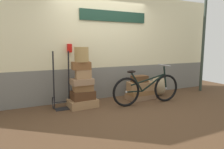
{
  "coord_description": "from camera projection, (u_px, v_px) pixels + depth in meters",
  "views": [
    {
      "loc": [
        -2.05,
        -3.99,
        1.39
      ],
      "look_at": [
        -0.03,
        0.16,
        0.71
      ],
      "focal_mm": 32.17,
      "sensor_mm": 36.0,
      "label": 1
    }
  ],
  "objects": [
    {
      "name": "ground",
      "position": [
        116.0,
        107.0,
        4.64
      ],
      "size": [
        9.28,
        5.2,
        0.06
      ],
      "primitive_type": "cube",
      "color": "#513823"
    },
    {
      "name": "station_building",
      "position": [
        102.0,
        46.0,
        5.2
      ],
      "size": [
        7.28,
        0.74,
        2.72
      ],
      "color": "slate",
      "rests_on": "ground"
    },
    {
      "name": "suitcase_0",
      "position": [
        83.0,
        103.0,
        4.53
      ],
      "size": [
        0.65,
        0.47,
        0.18
      ],
      "primitive_type": "cube",
      "rotation": [
        0.0,
        0.0,
        0.05
      ],
      "color": "#9E754C",
      "rests_on": "ground"
    },
    {
      "name": "suitcase_1",
      "position": [
        83.0,
        95.0,
        4.51
      ],
      "size": [
        0.52,
        0.37,
        0.19
      ],
      "primitive_type": "cube",
      "rotation": [
        0.0,
        0.0,
        0.07
      ],
      "color": "#4C2D19",
      "rests_on": "suitcase_0"
    },
    {
      "name": "suitcase_2",
      "position": [
        83.0,
        87.0,
        4.51
      ],
      "size": [
        0.45,
        0.31,
        0.16
      ],
      "primitive_type": "cube",
      "rotation": [
        0.0,
        0.0,
        -0.06
      ],
      "color": "olive",
      "rests_on": "suitcase_1"
    },
    {
      "name": "suitcase_3",
      "position": [
        82.0,
        82.0,
        4.44
      ],
      "size": [
        0.48,
        0.35,
        0.13
      ],
      "primitive_type": "cube",
      "rotation": [
        0.0,
        0.0,
        0.02
      ],
      "color": "#937051",
      "rests_on": "suitcase_2"
    },
    {
      "name": "suitcase_4",
      "position": [
        83.0,
        74.0,
        4.46
      ],
      "size": [
        0.36,
        0.26,
        0.2
      ],
      "primitive_type": "cube",
      "rotation": [
        0.0,
        0.0,
        -0.1
      ],
      "color": "#9E754C",
      "rests_on": "suitcase_3"
    },
    {
      "name": "suitcase_5",
      "position": [
        81.0,
        66.0,
        4.42
      ],
      "size": [
        0.42,
        0.29,
        0.17
      ],
      "primitive_type": "cube",
      "rotation": [
        0.0,
        0.0,
        -0.09
      ],
      "color": "brown",
      "rests_on": "suitcase_4"
    },
    {
      "name": "suitcase_6",
      "position": [
        140.0,
        96.0,
        5.22
      ],
      "size": [
        0.74,
        0.47,
        0.13
      ],
      "primitive_type": "cube",
      "rotation": [
        0.0,
        0.0,
        0.07
      ],
      "color": "#937051",
      "rests_on": "ground"
    },
    {
      "name": "suitcase_7",
      "position": [
        141.0,
        92.0,
        5.17
      ],
      "size": [
        0.71,
        0.41,
        0.11
      ],
      "primitive_type": "cube",
      "rotation": [
        0.0,
        0.0,
        0.04
      ],
      "color": "olive",
      "rests_on": "suitcase_6"
    },
    {
      "name": "suitcase_8",
      "position": [
        141.0,
        86.0,
        5.16
      ],
      "size": [
        0.7,
        0.45,
        0.2
      ],
      "primitive_type": "cube",
      "rotation": [
        0.0,
        0.0,
        -0.12
      ],
      "color": "#9E754C",
      "rests_on": "suitcase_7"
    },
    {
      "name": "suitcase_9",
      "position": [
        139.0,
        79.0,
        5.11
      ],
      "size": [
        0.4,
        0.25,
        0.17
      ],
      "primitive_type": "cube",
      "rotation": [
        0.0,
        0.0,
        -0.02
      ],
      "color": "brown",
      "rests_on": "suitcase_8"
    },
    {
      "name": "wicker_basket",
      "position": [
        82.0,
        54.0,
        4.38
      ],
      "size": [
        0.31,
        0.31,
        0.32
      ],
      "primitive_type": "cylinder",
      "color": "#A8844C",
      "rests_on": "suitcase_5"
    },
    {
      "name": "luggage_trolley",
      "position": [
        62.0,
        95.0,
        4.43
      ],
      "size": [
        0.41,
        0.35,
        1.26
      ],
      "color": "black",
      "rests_on": "ground"
    },
    {
      "name": "burlap_sack",
      "position": [
        158.0,
        86.0,
        5.56
      ],
      "size": [
        0.47,
        0.4,
        0.53
      ],
      "primitive_type": "ellipsoid",
      "color": "#9E8966",
      "rests_on": "ground"
    },
    {
      "name": "bicycle",
      "position": [
        147.0,
        89.0,
        4.73
      ],
      "size": [
        1.77,
        0.46,
        0.92
      ],
      "color": "black",
      "rests_on": "ground"
    }
  ]
}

